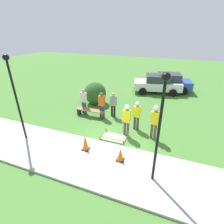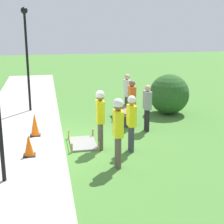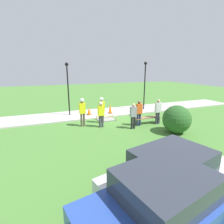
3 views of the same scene
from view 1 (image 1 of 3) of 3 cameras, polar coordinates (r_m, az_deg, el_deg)
ground_plane at (r=9.15m, az=-1.64°, el=-10.30°), size 60.00×60.00×0.00m
sidewalk at (r=8.09m, az=-5.80°, el=-15.70°), size 28.00×2.94×0.10m
wet_concrete_patch at (r=9.54m, az=0.72°, el=-8.34°), size 1.34×0.86×0.30m
traffic_cone_near_patch at (r=8.49m, az=-8.68°, el=-9.84°), size 0.34×0.34×0.78m
traffic_cone_far_patch at (r=7.84m, az=2.74°, el=-13.67°), size 0.34×0.34×0.63m
park_bench at (r=11.74m, az=-7.02°, el=0.16°), size 1.97×0.44×0.48m
worker_supervisor at (r=9.99m, az=8.11°, el=-0.38°), size 0.40×0.25×1.73m
worker_assistant at (r=9.21m, az=13.80°, el=-2.29°), size 0.40×0.28×1.92m
worker_trainee at (r=9.25m, az=4.81°, el=-1.80°), size 0.40×0.27×1.85m
bystander_in_orange_shirt at (r=11.28m, az=-3.40°, el=2.80°), size 0.40×0.23×1.75m
bystander_in_gray_shirt at (r=12.01m, az=-9.26°, el=3.99°), size 0.40×0.23×1.75m
bystander_in_white_shirt at (r=11.41m, az=0.41°, el=2.85°), size 0.40×0.22×1.67m
lamppost_near at (r=5.85m, az=15.58°, el=-1.59°), size 0.28×0.28×4.15m
lamppost_far at (r=9.39m, az=-29.46°, el=6.85°), size 0.28×0.28×4.28m
parked_car_blue at (r=17.29m, az=17.91°, el=9.30°), size 4.31×2.73×1.64m
parked_car_white at (r=16.59m, az=14.59°, el=8.97°), size 4.47×2.74×1.61m
shrub_rounded_near at (r=13.59m, az=-5.51°, el=6.12°), size 1.69×1.69×1.69m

